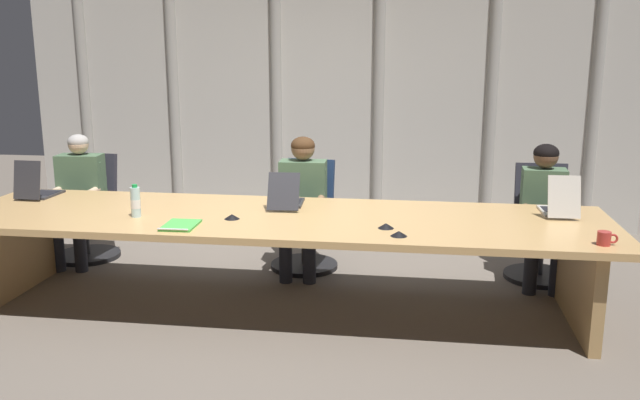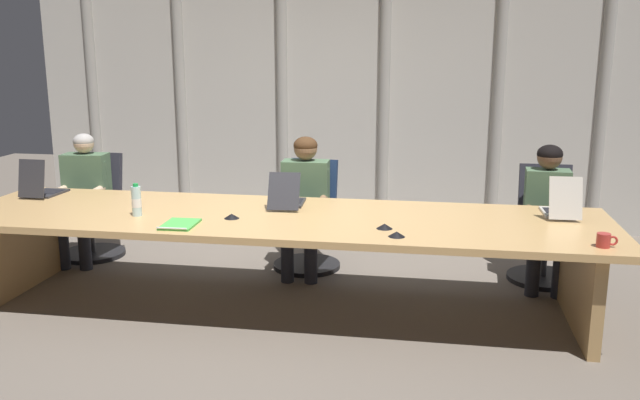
% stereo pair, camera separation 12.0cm
% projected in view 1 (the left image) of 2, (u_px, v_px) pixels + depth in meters
% --- Properties ---
extents(ground_plane, '(13.36, 13.36, 0.00)m').
position_uv_depth(ground_plane, '(279.00, 309.00, 5.05)').
color(ground_plane, '#6B6056').
extents(conference_table, '(4.80, 1.27, 0.73)m').
position_uv_depth(conference_table, '(278.00, 232.00, 4.92)').
color(conference_table, tan).
rests_on(conference_table, ground_plane).
extents(curtain_backdrop, '(6.68, 0.17, 2.98)m').
position_uv_depth(curtain_backdrop, '(326.00, 90.00, 7.24)').
color(curtain_backdrop, beige).
rests_on(curtain_backdrop, ground_plane).
extents(laptop_left_end, '(0.24, 0.40, 0.32)m').
position_uv_depth(laptop_left_end, '(38.00, 190.00, 5.47)').
color(laptop_left_end, '#2D2D33').
rests_on(laptop_left_end, conference_table).
extents(laptop_left_mid, '(0.27, 0.47, 0.28)m').
position_uv_depth(laptop_left_mid, '(286.00, 199.00, 5.17)').
color(laptop_left_mid, '#2D2D33').
rests_on(laptop_left_mid, conference_table).
extents(laptop_center, '(0.23, 0.42, 0.31)m').
position_uv_depth(laptop_center, '(559.00, 207.00, 4.90)').
color(laptop_center, beige).
rests_on(laptop_center, conference_table).
extents(office_chair_left_end, '(0.60, 0.60, 0.96)m').
position_uv_depth(office_chair_left_end, '(88.00, 219.00, 6.27)').
color(office_chair_left_end, '#2D2D38').
rests_on(office_chair_left_end, ground_plane).
extents(office_chair_left_mid, '(0.60, 0.60, 0.95)m').
position_uv_depth(office_chair_left_mid, '(306.00, 228.00, 5.98)').
color(office_chair_left_mid, navy).
rests_on(office_chair_left_mid, ground_plane).
extents(office_chair_center, '(0.60, 0.60, 0.96)m').
position_uv_depth(office_chair_center, '(541.00, 236.00, 5.69)').
color(office_chair_center, '#2D2D38').
rests_on(office_chair_center, ground_plane).
extents(person_left_end, '(0.44, 0.57, 1.17)m').
position_uv_depth(person_left_end, '(78.00, 191.00, 6.05)').
color(person_left_end, '#4C6B4C').
rests_on(person_left_end, ground_plane).
extents(person_left_mid, '(0.42, 0.56, 1.19)m').
position_uv_depth(person_left_mid, '(302.00, 196.00, 5.76)').
color(person_left_mid, '#4C6B4C').
rests_on(person_left_mid, ground_plane).
extents(person_center, '(0.38, 0.56, 1.16)m').
position_uv_depth(person_center, '(544.00, 206.00, 5.47)').
color(person_center, '#4C6B4C').
rests_on(person_center, ground_plane).
extents(water_bottle_primary, '(0.07, 0.07, 0.24)m').
position_uv_depth(water_bottle_primary, '(136.00, 202.00, 4.82)').
color(water_bottle_primary, silver).
rests_on(water_bottle_primary, conference_table).
extents(coffee_mug_near, '(0.13, 0.08, 0.09)m').
position_uv_depth(coffee_mug_near, '(605.00, 238.00, 4.14)').
color(coffee_mug_near, '#B2332D').
rests_on(coffee_mug_near, conference_table).
extents(conference_mic_left_side, '(0.11, 0.11, 0.03)m').
position_uv_depth(conference_mic_left_side, '(386.00, 226.00, 4.53)').
color(conference_mic_left_side, black).
rests_on(conference_mic_left_side, conference_table).
extents(conference_mic_middle, '(0.11, 0.11, 0.03)m').
position_uv_depth(conference_mic_middle, '(232.00, 217.00, 4.78)').
color(conference_mic_middle, black).
rests_on(conference_mic_middle, conference_table).
extents(conference_mic_right_side, '(0.11, 0.11, 0.03)m').
position_uv_depth(conference_mic_right_side, '(399.00, 234.00, 4.34)').
color(conference_mic_right_side, black).
rests_on(conference_mic_right_side, conference_table).
extents(spiral_notepad, '(0.23, 0.31, 0.03)m').
position_uv_depth(spiral_notepad, '(180.00, 225.00, 4.58)').
color(spiral_notepad, '#4CB74C').
rests_on(spiral_notepad, conference_table).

